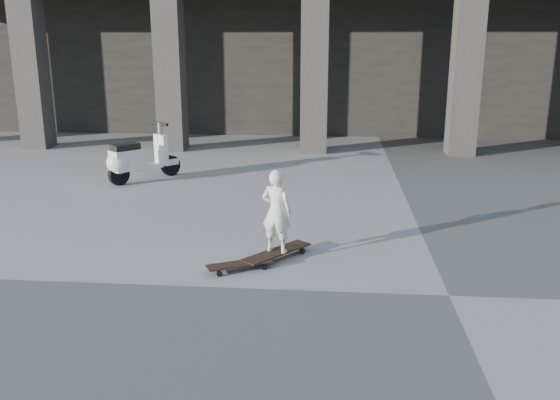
# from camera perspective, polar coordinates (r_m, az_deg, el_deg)

# --- Properties ---
(ground) EXTENTS (90.00, 90.00, 0.00)m
(ground) POSITION_cam_1_polar(r_m,az_deg,el_deg) (6.85, 15.97, -8.85)
(ground) COLOR #484946
(ground) RESTS_ON ground
(colonnade) EXTENTS (28.00, 8.82, 6.00)m
(colonnade) POSITION_cam_1_polar(r_m,az_deg,el_deg) (19.96, 9.26, 15.91)
(colonnade) COLOR black
(colonnade) RESTS_ON ground
(longboard) EXTENTS (0.85, 0.98, 0.11)m
(longboard) POSITION_cam_1_polar(r_m,az_deg,el_deg) (7.60, -0.34, -5.11)
(longboard) COLOR black
(longboard) RESTS_ON ground
(skateboard_spare) EXTENTS (0.82, 0.55, 0.10)m
(skateboard_spare) POSITION_cam_1_polar(r_m,az_deg,el_deg) (7.26, -3.89, -6.23)
(skateboard_spare) COLOR black
(skateboard_spare) RESTS_ON ground
(child) EXTENTS (0.45, 0.36, 1.07)m
(child) POSITION_cam_1_polar(r_m,az_deg,el_deg) (7.43, -0.34, -1.08)
(child) COLOR beige
(child) RESTS_ON longboard
(scooter) EXTENTS (1.16, 1.32, 1.13)m
(scooter) POSITION_cam_1_polar(r_m,az_deg,el_deg) (11.92, -14.02, 3.74)
(scooter) COLOR black
(scooter) RESTS_ON ground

